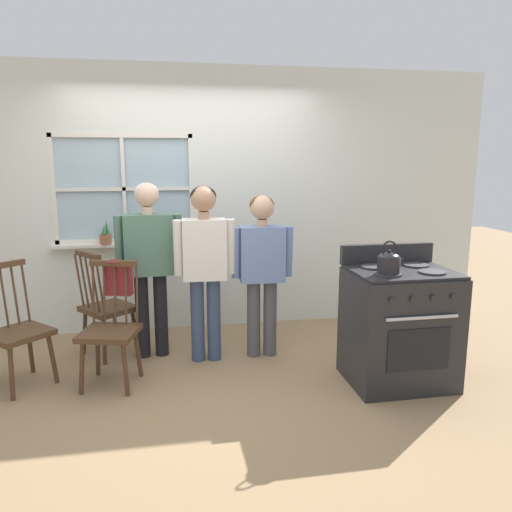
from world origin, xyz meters
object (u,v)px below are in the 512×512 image
Objects in this scene: chair_center_cluster at (106,308)px; person_elderly_left at (149,253)px; stove at (399,325)px; kettle at (389,262)px; potted_plant at (105,236)px; chair_by_window at (110,331)px; chair_near_wall at (17,332)px; person_adult_right at (262,260)px; handbag at (118,279)px; person_teen_center at (204,255)px.

chair_center_cluster is 0.66m from person_elderly_left.
kettle is (-0.18, -0.13, 0.55)m from stove.
person_elderly_left is at bearing -57.04° from potted_plant.
chair_by_window is at bearing 170.75° from stove.
kettle is at bearing -143.66° from stove.
chair_near_wall is 2.08m from person_adult_right.
stove reaches higher than handbag.
chair_by_window is at bearing -104.50° from handbag.
potted_plant reaches higher than handbag.
person_elderly_left is at bearing 149.65° from kettle.
person_teen_center is (1.50, 0.25, 0.51)m from chair_near_wall.
person_elderly_left reaches higher than person_teen_center.
chair_near_wall is 3.20× the size of handbag.
chair_center_cluster is at bearing 163.27° from person_elderly_left.
potted_plant is (-1.43, 0.85, 0.12)m from person_adult_right.
chair_near_wall is 3.89× the size of potted_plant.
potted_plant is at bearing 142.19° from kettle.
person_teen_center is 5.06× the size of handbag.
person_teen_center is 6.15× the size of potted_plant.
handbag is (0.06, 0.23, 0.37)m from chair_by_window.
person_teen_center reaches higher than chair_by_window.
person_teen_center reaches higher than potted_plant.
kettle is at bearing -31.45° from person_teen_center.
person_teen_center reaches higher than handbag.
kettle is 0.80× the size of handbag.
kettle is (1.78, -1.04, 0.06)m from person_elderly_left.
person_teen_center is 1.43× the size of stove.
potted_plant is 0.82× the size of handbag.
chair_by_window is 0.91× the size of stove.
potted_plant is 1.03m from handbag.
chair_center_cluster is 3.89× the size of potted_plant.
chair_center_cluster is 0.67× the size of person_adult_right.
person_adult_right is (1.29, 0.37, 0.45)m from chair_by_window.
chair_near_wall is 1.38m from potted_plant.
kettle is 2.81m from potted_plant.
chair_center_cluster is at bearing 171.57° from person_adult_right.
stove is at bearing -150.03° from chair_center_cluster.
person_adult_right reaches higher than chair_near_wall.
person_teen_center is at bearing 146.68° from kettle.
chair_center_cluster is (-0.10, 0.64, 0.00)m from chair_by_window.
person_teen_center reaches higher than kettle.
person_adult_right is at bearing 3.34° from person_teen_center.
chair_by_window is 1.00m from person_teen_center.
person_elderly_left is 1.00m from person_adult_right.
kettle is at bearing 1.00° from chair_by_window.
kettle is at bearing -45.22° from person_adult_right.
potted_plant is at bearing 100.96° from handbag.
person_adult_right reaches higher than chair_center_cluster.
person_teen_center is (0.78, 0.36, 0.51)m from chair_by_window.
stove reaches higher than chair_by_window.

